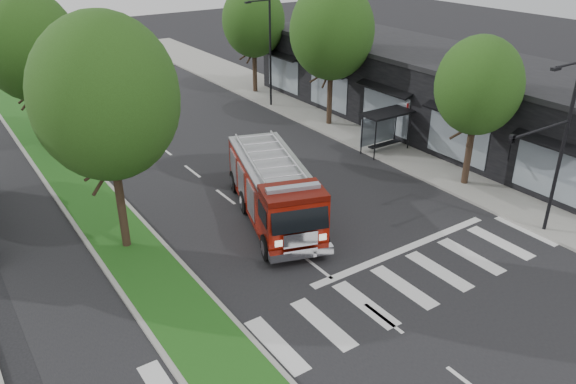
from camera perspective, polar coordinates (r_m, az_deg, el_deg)
name	(u,v)px	position (r m, az deg, el deg)	size (l,w,h in m)	color
ground	(317,268)	(23.60, 3.00, -7.67)	(140.00, 140.00, 0.00)	black
sidewalk_right	(378,138)	(37.72, 9.12, 5.47)	(5.00, 80.00, 0.15)	gray
median	(58,160)	(36.47, -22.35, 3.07)	(3.00, 50.00, 0.15)	gray
storefront_row	(429,91)	(40.09, 14.18, 9.88)	(8.00, 30.00, 5.00)	black
bus_shelter	(385,120)	(34.97, 9.82, 7.19)	(3.20, 1.60, 2.61)	black
tree_right_near	(479,86)	(30.31, 18.80, 10.16)	(4.40, 4.40, 8.05)	black
tree_right_mid	(332,31)	(38.35, 4.48, 15.99)	(5.60, 5.60, 9.72)	black
tree_right_far	(254,21)	(46.59, -3.52, 16.96)	(5.00, 5.00, 8.73)	black
tree_median_near	(105,98)	(23.23, -18.05, 9.10)	(5.80, 5.80, 10.16)	black
tree_median_far	(29,46)	(36.65, -24.82, 13.31)	(5.60, 5.60, 9.72)	black
streetlight_right_near	(553,141)	(26.16, 25.31, 4.69)	(4.08, 0.22, 8.00)	black
streetlight_right_far	(268,48)	(42.88, -2.00, 14.37)	(2.11, 0.20, 8.00)	black
fire_engine	(274,190)	(26.63, -1.46, 0.24)	(5.36, 9.47, 3.15)	#530B04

